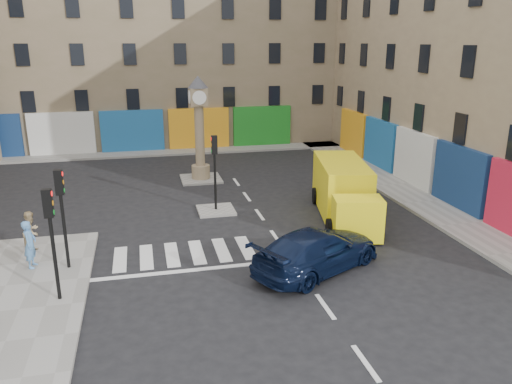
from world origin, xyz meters
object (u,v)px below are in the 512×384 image
object	(u,v)px
traffic_light_island	(215,161)
pedestrian_tan	(32,232)
clock_pillar	(199,122)
pedestrian_blue	(30,244)
traffic_light_left_near	(51,227)
yellow_van	(344,191)
traffic_light_left_far	(61,203)
navy_sedan	(317,250)

from	to	relation	value
traffic_light_island	pedestrian_tan	size ratio (longest dim) A/B	2.21
clock_pillar	pedestrian_blue	size ratio (longest dim) A/B	3.39
traffic_light_left_near	clock_pillar	distance (m)	15.19
yellow_van	pedestrian_tan	size ratio (longest dim) A/B	4.34
traffic_light_left_near	yellow_van	size ratio (longest dim) A/B	0.51
traffic_light_island	pedestrian_tan	world-z (taller)	traffic_light_island
traffic_light_left_near	yellow_van	world-z (taller)	traffic_light_left_near
traffic_light_left_far	pedestrian_blue	distance (m)	2.06
clock_pillar	navy_sedan	distance (m)	13.93
pedestrian_blue	clock_pillar	bearing A→B (deg)	-28.17
yellow_van	pedestrian_tan	xyz separation A→B (m)	(-13.68, -1.48, -0.28)
traffic_light_island	pedestrian_tan	distance (m)	8.75
clock_pillar	yellow_van	xyz separation A→B (m)	(5.86, -8.10, -2.28)
traffic_light_left_near	traffic_light_left_far	size ratio (longest dim) A/B	1.00
traffic_light_left_near	traffic_light_island	size ratio (longest dim) A/B	1.00
traffic_light_left_near	navy_sedan	size ratio (longest dim) A/B	0.68
navy_sedan	pedestrian_blue	distance (m)	10.50
traffic_light_left_far	clock_pillar	size ratio (longest dim) A/B	0.61
traffic_light_left_near	pedestrian_blue	world-z (taller)	traffic_light_left_near
traffic_light_left_far	pedestrian_tan	xyz separation A→B (m)	(-1.52, 1.81, -1.63)
traffic_light_left_far	traffic_light_island	bearing A→B (deg)	40.60
pedestrian_blue	pedestrian_tan	xyz separation A→B (m)	(-0.22, 1.48, -0.06)
navy_sedan	pedestrian_tan	size ratio (longest dim) A/B	3.23
clock_pillar	traffic_light_left_near	bearing A→B (deg)	-114.55
traffic_light_left_far	yellow_van	world-z (taller)	traffic_light_left_far
traffic_light_island	pedestrian_blue	bearing A→B (deg)	-146.30
traffic_light_left_far	pedestrian_tan	distance (m)	2.87
clock_pillar	pedestrian_tan	size ratio (longest dim) A/B	3.64
yellow_van	clock_pillar	bearing A→B (deg)	138.00
traffic_light_island	clock_pillar	world-z (taller)	clock_pillar
traffic_light_left_near	pedestrian_blue	xyz separation A→B (m)	(-1.29, 2.73, -1.57)
traffic_light_island	traffic_light_left_near	bearing A→B (deg)	-128.93
traffic_light_island	pedestrian_tan	bearing A→B (deg)	-155.33
yellow_van	pedestrian_tan	bearing A→B (deg)	-161.71
traffic_light_left_near	traffic_light_island	distance (m)	10.03
traffic_light_island	clock_pillar	bearing A→B (deg)	90.00
traffic_light_left_near	clock_pillar	xyz separation A→B (m)	(6.30, 13.80, 0.93)
yellow_van	pedestrian_blue	bearing A→B (deg)	-155.50
pedestrian_blue	traffic_light_island	bearing A→B (deg)	-50.00
clock_pillar	pedestrian_blue	bearing A→B (deg)	-124.47
pedestrian_tan	yellow_van	bearing A→B (deg)	-65.25
traffic_light_left_near	pedestrian_blue	size ratio (longest dim) A/B	2.06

